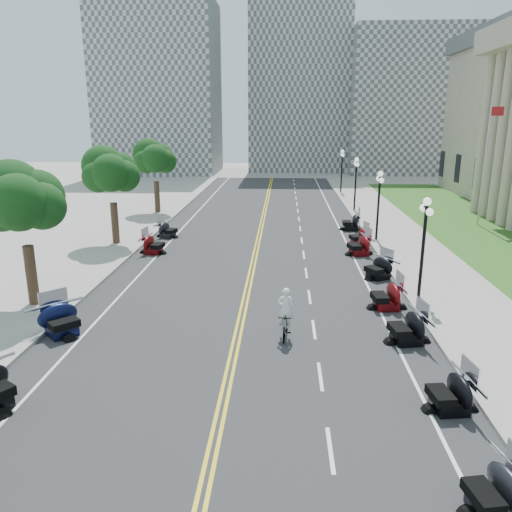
{
  "coord_description": "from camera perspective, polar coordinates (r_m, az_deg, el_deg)",
  "views": [
    {
      "loc": [
        1.83,
        -19.75,
        8.74
      ],
      "look_at": [
        0.48,
        4.38,
        2.0
      ],
      "focal_mm": 35.0,
      "sensor_mm": 36.0,
      "label": 1
    }
  ],
  "objects": [
    {
      "name": "lane_dash_4",
      "position": [
        14.7,
        8.49,
        -21.03
      ],
      "size": [
        0.12,
        2.0,
        0.0
      ],
      "primitive_type": "cube",
      "color": "white",
      "rests_on": "road"
    },
    {
      "name": "road",
      "position": [
        31.06,
        -0.3,
        -0.75
      ],
      "size": [
        16.0,
        90.0,
        0.01
      ],
      "primitive_type": "cube",
      "color": "#333335",
      "rests_on": "ground"
    },
    {
      "name": "motorcycle_n_7",
      "position": [
        28.67,
        13.82,
        -1.21
      ],
      "size": [
        2.66,
        2.66,
        1.36
      ],
      "primitive_type": null,
      "rotation": [
        0.0,
        0.0,
        -1.04
      ],
      "color": "black",
      "rests_on": "road"
    },
    {
      "name": "flagpole",
      "position": [
        44.93,
        24.64,
        9.41
      ],
      "size": [
        1.1,
        0.2,
        10.0
      ],
      "primitive_type": null,
      "color": "silver",
      "rests_on": "ground"
    },
    {
      "name": "street_lamp_5",
      "position": [
        60.45,
        9.76,
        9.53
      ],
      "size": [
        0.5,
        1.2,
        4.9
      ],
      "primitive_type": null,
      "color": "black",
      "rests_on": "sidewalk_north"
    },
    {
      "name": "lane_dash_6",
      "position": [
        21.64,
        6.63,
        -8.32
      ],
      "size": [
        0.12,
        2.0,
        0.0
      ],
      "primitive_type": "cube",
      "color": "white",
      "rests_on": "road"
    },
    {
      "name": "sidewalk_south",
      "position": [
        33.35,
        -18.61,
        -0.31
      ],
      "size": [
        5.0,
        90.0,
        0.15
      ],
      "primitive_type": "cube",
      "color": "#9E9991",
      "rests_on": "ground"
    },
    {
      "name": "motorcycle_n_9",
      "position": [
        36.11,
        11.7,
        2.3
      ],
      "size": [
        2.25,
        2.25,
        1.29
      ],
      "primitive_type": null,
      "rotation": [
        0.0,
        0.0,
        -1.32
      ],
      "color": "#590A0C",
      "rests_on": "road"
    },
    {
      "name": "lane_dash_16",
      "position": [
        60.4,
        4.51,
        7.22
      ],
      "size": [
        0.12,
        2.0,
        0.0
      ],
      "primitive_type": "cube",
      "color": "white",
      "rests_on": "road"
    },
    {
      "name": "centerline_yellow_a",
      "position": [
        31.07,
        -0.52,
        -0.74
      ],
      "size": [
        0.12,
        90.0,
        0.0
      ],
      "primitive_type": "cube",
      "color": "yellow",
      "rests_on": "road"
    },
    {
      "name": "motorcycle_n_8",
      "position": [
        33.3,
        11.73,
        1.34
      ],
      "size": [
        2.52,
        2.52,
        1.47
      ],
      "primitive_type": null,
      "rotation": [
        0.0,
        0.0,
        -1.35
      ],
      "color": "#590A0C",
      "rests_on": "road"
    },
    {
      "name": "lane_dash_7",
      "position": [
        25.34,
        6.13,
        -4.66
      ],
      "size": [
        0.12,
        2.0,
        0.0
      ],
      "primitive_type": "cube",
      "color": "white",
      "rests_on": "road"
    },
    {
      "name": "street_lamp_4",
      "position": [
        48.62,
        11.3,
        8.03
      ],
      "size": [
        0.5,
        1.2,
        4.9
      ],
      "primitive_type": null,
      "color": "black",
      "rests_on": "sidewalk_north"
    },
    {
      "name": "centerline_yellow_b",
      "position": [
        31.06,
        -0.08,
        -0.74
      ],
      "size": [
        0.12,
        90.0,
        0.0
      ],
      "primitive_type": "cube",
      "color": "yellow",
      "rests_on": "road"
    },
    {
      "name": "street_lamp_3",
      "position": [
        36.9,
        13.8,
        5.55
      ],
      "size": [
        0.5,
        1.2,
        4.9
      ],
      "primitive_type": null,
      "color": "black",
      "rests_on": "sidewalk_north"
    },
    {
      "name": "distant_block_b",
      "position": [
        88.0,
        4.9,
        19.6
      ],
      "size": [
        16.0,
        12.0,
        30.0
      ],
      "primitive_type": "cube",
      "color": "gray",
      "rests_on": "ground"
    },
    {
      "name": "ground",
      "position": [
        21.68,
        -1.93,
        -8.21
      ],
      "size": [
        160.0,
        160.0,
        0.0
      ],
      "primitive_type": "plane",
      "color": "gray"
    },
    {
      "name": "motorcycle_n_5",
      "position": [
        20.94,
        16.91,
        -7.66
      ],
      "size": [
        2.38,
        2.38,
        1.44
      ],
      "primitive_type": null,
      "rotation": [
        0.0,
        0.0,
        -1.4
      ],
      "color": "black",
      "rests_on": "road"
    },
    {
      "name": "tree_2",
      "position": [
        25.08,
        -25.08,
        4.96
      ],
      "size": [
        4.8,
        4.8,
        9.2
      ],
      "primitive_type": null,
      "color": "#235619",
      "rests_on": "sidewalk_south"
    },
    {
      "name": "lane_dash_15",
      "position": [
        56.45,
        4.59,
        6.63
      ],
      "size": [
        0.12,
        2.0,
        0.0
      ],
      "primitive_type": "cube",
      "color": "white",
      "rests_on": "road"
    },
    {
      "name": "lane_dash_11",
      "position": [
        40.72,
        5.07,
        3.14
      ],
      "size": [
        0.12,
        2.0,
        0.0
      ],
      "primitive_type": "cube",
      "color": "white",
      "rests_on": "road"
    },
    {
      "name": "motorcycle_n_3",
      "position": [
        13.54,
        25.74,
        -22.92
      ],
      "size": [
        2.14,
        2.14,
        1.28
      ],
      "primitive_type": null,
      "rotation": [
        0.0,
        0.0,
        -1.38
      ],
      "color": "black",
      "rests_on": "road"
    },
    {
      "name": "lane_dash_5",
      "position": [
        18.06,
        7.36,
        -13.46
      ],
      "size": [
        0.12,
        2.0,
        0.0
      ],
      "primitive_type": "cube",
      "color": "white",
      "rests_on": "road"
    },
    {
      "name": "lane_dash_8",
      "position": [
        29.13,
        5.76,
        -1.94
      ],
      "size": [
        0.12,
        2.0,
        0.0
      ],
      "primitive_type": "cube",
      "color": "white",
      "rests_on": "road"
    },
    {
      "name": "cyclist_rider",
      "position": [
        20.03,
        3.42,
        -4.06
      ],
      "size": [
        0.66,
        0.44,
        1.82
      ],
      "primitive_type": "imported",
      "rotation": [
        0.0,
        0.0,
        3.14
      ],
      "color": "white",
      "rests_on": "bicycle"
    },
    {
      "name": "motorcycle_s_5",
      "position": [
        22.22,
        -21.42,
        -6.66
      ],
      "size": [
        2.98,
        2.98,
        1.48
      ],
      "primitive_type": null,
      "rotation": [
        0.0,
        0.0,
        0.8
      ],
      "color": "black",
      "rests_on": "road"
    },
    {
      "name": "street_lamp_2",
      "position": [
        25.45,
        18.53,
        0.8
      ],
      "size": [
        0.5,
        1.2,
        4.9
      ],
      "primitive_type": null,
      "color": "black",
      "rests_on": "sidewalk_north"
    },
    {
      "name": "lane_dash_13",
      "position": [
        48.56,
        4.79,
        5.17
      ],
      "size": [
        0.12,
        2.0,
        0.0
      ],
      "primitive_type": "cube",
      "color": "white",
      "rests_on": "road"
    },
    {
      "name": "lane_dash_18",
      "position": [
        68.33,
        4.38,
        8.19
      ],
      "size": [
        0.12,
        2.0,
        0.0
      ],
      "primitive_type": "cube",
      "color": "white",
      "rests_on": "road"
    },
    {
      "name": "edge_line_south",
      "position": [
        32.08,
        -11.78,
        -0.55
      ],
      "size": [
        0.12,
        90.0,
        0.0
      ],
      "primitive_type": "cube",
      "color": "white",
      "rests_on": "road"
    },
    {
      "name": "motorcycle_n_10",
      "position": [
        40.59,
        10.83,
        3.92
      ],
      "size": [
        2.16,
        2.16,
        1.46
      ],
      "primitive_type": null,
      "rotation": [
        0.0,
        0.0,
        -1.61
      ],
      "color": "black",
      "rests_on": "road"
    },
    {
      "name": "distant_block_c",
      "position": [
        87.15,
        17.31,
        16.39
      ],
      "size": [
        20.0,
        14.0,
        22.0
      ],
      "primitive_type": "cube",
      "color": "gray",
      "rests_on": "ground"
    },
    {
      "name": "edge_line_north",
      "position": [
        31.34,
        11.46,
        -0.91
      ],
      "size": [
        0.12,
        90.0,
        0.0
      ],
      "primitive_type": "cube",
      "color": "white",
      "rests_on": "road"
    },
    {
      "name": "lane_dash_14",
      "position": [
        52.5,
        4.68,
        5.96
      ],
      "size": [
        0.12,
        2.0,
        0.0
      ],
      "primitive_type": "cube",
      "color": "white",
      "rests_on": "road"
    },
    {
      "name": "lane_dash_19",
      "position": [
        72.3,
        4.32,
        8.6
      ],
      "size": [
        0.12,
        2.0,
        0.0
      ],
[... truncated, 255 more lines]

